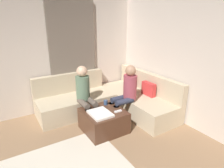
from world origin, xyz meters
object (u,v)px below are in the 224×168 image
object	(u,v)px
coffee_mug	(106,102)
game_remote	(118,111)
person_on_couch_side	(85,93)
sectional_couch	(111,100)
ottoman	(103,121)
person_on_couch_back	(126,91)

from	to	relation	value
coffee_mug	game_remote	bearing A→B (deg)	5.71
coffee_mug	person_on_couch_side	distance (m)	0.47
game_remote	person_on_couch_side	bearing A→B (deg)	-151.56
sectional_couch	ottoman	bearing A→B (deg)	-41.23
game_remote	ottoman	bearing A→B (deg)	-129.29
person_on_couch_side	coffee_mug	bearing A→B (deg)	139.73
coffee_mug	game_remote	world-z (taller)	coffee_mug
coffee_mug	person_on_couch_side	size ratio (longest dim) A/B	0.08
coffee_mug	person_on_couch_back	size ratio (longest dim) A/B	0.08
sectional_couch	person_on_couch_side	world-z (taller)	person_on_couch_side
ottoman	person_on_couch_side	world-z (taller)	person_on_couch_side
ottoman	person_on_couch_back	xyz separation A→B (m)	(-0.12, 0.62, 0.45)
ottoman	person_on_couch_side	size ratio (longest dim) A/B	0.63
sectional_couch	person_on_couch_back	world-z (taller)	person_on_couch_back
person_on_couch_back	coffee_mug	bearing A→B (deg)	77.18
person_on_couch_back	person_on_couch_side	bearing A→B (deg)	63.82
coffee_mug	person_on_couch_back	xyz separation A→B (m)	(0.10, 0.44, 0.19)
sectional_couch	ottoman	xyz separation A→B (m)	(0.64, -0.56, -0.07)
sectional_couch	person_on_couch_back	xyz separation A→B (m)	(0.52, 0.06, 0.38)
game_remote	person_on_couch_side	size ratio (longest dim) A/B	0.12
ottoman	person_on_couch_side	distance (m)	0.68
person_on_couch_side	person_on_couch_back	bearing A→B (deg)	153.82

